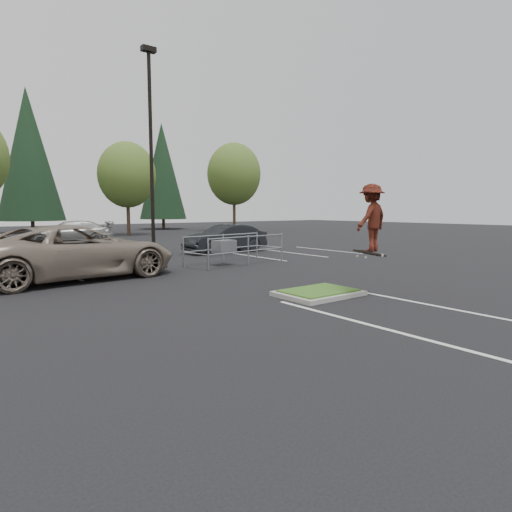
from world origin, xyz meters
TOP-DOWN VIEW (x-y plane):
  - ground at (0.00, 0.00)m, footprint 120.00×120.00m
  - grass_median at (0.00, 0.00)m, footprint 2.20×1.60m
  - stall_lines at (-1.35, 6.02)m, footprint 22.62×17.60m
  - light_pole at (0.50, 12.00)m, footprint 0.70×0.60m
  - decid_c at (5.99, 29.83)m, footprint 5.12×5.12m
  - decid_d at (17.99, 30.33)m, footprint 5.76×5.76m
  - conif_b at (0.00, 40.50)m, footprint 6.38×6.38m
  - conif_c at (14.00, 39.50)m, footprint 5.50×5.50m
  - cart_corral at (1.59, 6.97)m, footprint 4.71×2.35m
  - skateboarder at (0.91, -1.00)m, footprint 1.24×0.82m
  - car_l_tan at (-4.50, 7.00)m, footprint 6.93×3.71m
  - car_r_charc at (4.50, 11.50)m, footprint 4.68×1.70m
  - car_far_silver at (-0.98, 22.00)m, footprint 5.84×3.25m

SIDE VIEW (x-z plane):
  - ground at x=0.00m, z-range 0.00..0.00m
  - stall_lines at x=-1.35m, z-range 0.00..0.01m
  - grass_median at x=0.00m, z-range 0.00..0.16m
  - car_r_charc at x=4.50m, z-range 0.00..1.53m
  - car_far_silver at x=-0.98m, z-range 0.00..1.60m
  - cart_corral at x=1.59m, z-range 0.16..1.44m
  - car_l_tan at x=-4.50m, z-range 0.00..1.85m
  - skateboarder at x=0.91m, z-range 1.14..3.11m
  - light_pole at x=0.50m, z-range -0.50..9.62m
  - decid_c at x=5.99m, z-range 1.06..9.45m
  - decid_d at x=17.99m, z-range 1.20..10.63m
  - conif_c at x=14.00m, z-range 0.60..13.10m
  - conif_b at x=0.00m, z-range 0.60..15.10m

